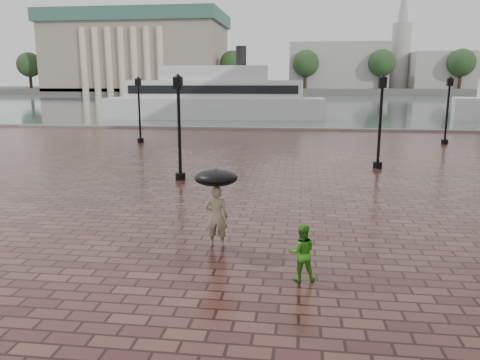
# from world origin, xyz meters

# --- Properties ---
(ground) EXTENTS (300.00, 300.00, 0.00)m
(ground) POSITION_xyz_m (0.00, 0.00, 0.00)
(ground) COLOR #381B19
(ground) RESTS_ON ground
(harbour_water) EXTENTS (240.00, 240.00, 0.00)m
(harbour_water) POSITION_xyz_m (0.00, 92.00, 0.00)
(harbour_water) COLOR #485257
(harbour_water) RESTS_ON ground
(quay_edge) EXTENTS (80.00, 0.60, 0.30)m
(quay_edge) POSITION_xyz_m (0.00, 32.00, 0.00)
(quay_edge) COLOR slate
(quay_edge) RESTS_ON ground
(far_shore) EXTENTS (300.00, 60.00, 2.00)m
(far_shore) POSITION_xyz_m (0.00, 160.00, 1.00)
(far_shore) COLOR #4C4C47
(far_shore) RESTS_ON ground
(museum) EXTENTS (57.00, 32.50, 26.00)m
(museum) POSITION_xyz_m (-55.00, 144.61, 13.91)
(museum) COLOR gray
(museum) RESTS_ON ground
(distant_skyline) EXTENTS (102.50, 22.00, 33.00)m
(distant_skyline) POSITION_xyz_m (48.14, 150.00, 9.45)
(distant_skyline) COLOR #9C9994
(distant_skyline) RESTS_ON ground
(far_trees) EXTENTS (188.00, 8.00, 13.50)m
(far_trees) POSITION_xyz_m (0.00, 138.00, 9.42)
(far_trees) COLOR #2D2119
(far_trees) RESTS_ON ground
(street_lamps) EXTENTS (21.44, 14.44, 4.40)m
(street_lamps) POSITION_xyz_m (-1.50, 17.50, 2.33)
(street_lamps) COLOR black
(street_lamps) RESTS_ON ground
(adult_pedestrian) EXTENTS (0.60, 0.41, 1.61)m
(adult_pedestrian) POSITION_xyz_m (-2.92, 1.88, 0.81)
(adult_pedestrian) COLOR #9D8C6F
(adult_pedestrian) RESTS_ON ground
(child_pedestrian) EXTENTS (0.67, 0.55, 1.25)m
(child_pedestrian) POSITION_xyz_m (-0.73, 0.03, 0.63)
(child_pedestrian) COLOR green
(child_pedestrian) RESTS_ON ground
(ferry_near) EXTENTS (24.66, 6.61, 8.03)m
(ferry_near) POSITION_xyz_m (-10.60, 43.66, 2.41)
(ferry_near) COLOR silver
(ferry_near) RESTS_ON ground
(umbrella) EXTENTS (1.10, 1.10, 1.12)m
(umbrella) POSITION_xyz_m (-2.92, 1.88, 1.82)
(umbrella) COLOR black
(umbrella) RESTS_ON ground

